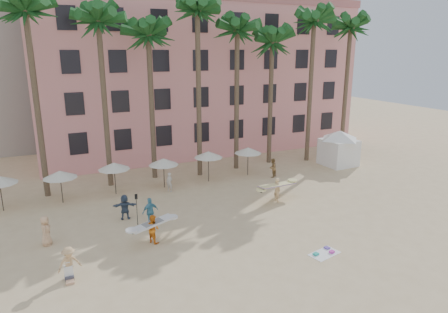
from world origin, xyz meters
name	(u,v)px	position (x,y,z in m)	size (l,w,h in m)	color
ground	(243,251)	(0.00, 0.00, 0.00)	(120.00, 120.00, 0.00)	#D1B789
pink_hotel	(195,78)	(7.00, 26.00, 8.00)	(35.00, 14.00, 16.00)	#DF8888
palm_row	(167,28)	(0.51, 15.00, 12.97)	(44.40, 5.40, 16.30)	brown
umbrella_row	(139,164)	(-3.00, 12.50, 2.33)	(22.50, 2.70, 2.73)	#332B23
cabana	(339,145)	(16.79, 11.74, 2.07)	(4.66, 4.66, 3.50)	white
beach_towel	(325,253)	(4.06, -2.23, 0.03)	(1.98, 1.37, 0.14)	white
carrier_yellow	(277,188)	(5.96, 5.90, 1.04)	(3.53, 1.59, 1.84)	#DFB47D
carrier_white	(153,228)	(-4.45, 3.22, 0.93)	(2.86, 1.54, 1.75)	orange
beachgoers	(144,210)	(-4.25, 6.22, 0.89)	(19.91, 11.09, 1.90)	#384A63
paddle	(137,206)	(-4.78, 5.90, 1.41)	(0.18, 0.04, 2.23)	black
seated_man	(69,274)	(-9.39, 1.02, 0.34)	(0.44, 0.77, 1.00)	#3F3F4C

